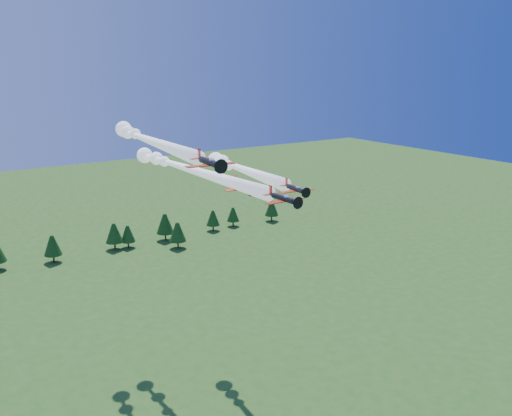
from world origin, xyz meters
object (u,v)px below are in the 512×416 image
plane_right (240,168)px  plane_left (148,140)px  plane_slot (243,187)px  plane_lead (187,168)px

plane_right → plane_left: bearing=169.3°
plane_right → plane_slot: (-10.35, -17.70, 0.35)m
plane_left → plane_right: plane_left is taller
plane_lead → plane_left: 9.82m
plane_left → plane_right: 20.52m
plane_lead → plane_left: bearing=146.2°
plane_lead → plane_right: (11.90, -1.40, -0.95)m
plane_left → plane_slot: (8.15, -23.28, -6.55)m
plane_lead → plane_slot: bearing=-86.8°
plane_lead → plane_slot: (1.55, -19.10, -0.60)m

